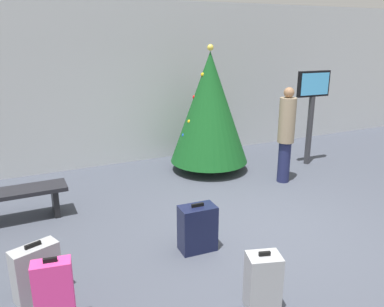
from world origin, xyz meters
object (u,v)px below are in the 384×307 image
at_px(holiday_tree, 210,108).
at_px(traveller_0, 286,133).
at_px(suitcase_3, 263,282).
at_px(flight_info_kiosk, 312,102).
at_px(suitcase_0, 198,228).
at_px(waiting_bench, 15,198).
at_px(suitcase_1, 54,296).
at_px(suitcase_2, 37,272).

relative_size(holiday_tree, traveller_0, 1.40).
bearing_deg(suitcase_3, holiday_tree, 69.17).
bearing_deg(holiday_tree, flight_info_kiosk, -15.20).
height_order(flight_info_kiosk, suitcase_0, flight_info_kiosk).
relative_size(waiting_bench, suitcase_3, 2.27).
height_order(holiday_tree, flight_info_kiosk, holiday_tree).
height_order(suitcase_0, suitcase_3, suitcase_3).
bearing_deg(suitcase_1, traveller_0, 26.56).
xyz_separation_m(flight_info_kiosk, suitcase_0, (-3.63, -2.09, -1.02)).
bearing_deg(suitcase_3, traveller_0, 48.46).
distance_m(waiting_bench, suitcase_2, 1.98).
xyz_separation_m(holiday_tree, suitcase_0, (-1.57, -2.65, -0.97)).
height_order(holiday_tree, traveller_0, holiday_tree).
distance_m(suitcase_2, suitcase_3, 2.29).
distance_m(holiday_tree, suitcase_0, 3.22).
distance_m(flight_info_kiosk, suitcase_1, 6.15).
bearing_deg(flight_info_kiosk, traveller_0, -150.97).
distance_m(flight_info_kiosk, traveller_0, 1.34).
bearing_deg(traveller_0, flight_info_kiosk, 29.03).
relative_size(holiday_tree, suitcase_1, 3.31).
bearing_deg(holiday_tree, waiting_bench, -167.53).
xyz_separation_m(traveller_0, suitcase_1, (-4.28, -2.14, -0.58)).
distance_m(flight_info_kiosk, suitcase_0, 4.31).
bearing_deg(suitcase_3, suitcase_0, 93.55).
bearing_deg(suitcase_1, waiting_bench, 95.46).
distance_m(suitcase_0, suitcase_1, 1.91).
bearing_deg(suitcase_3, suitcase_2, 149.79).
distance_m(traveller_0, suitcase_3, 3.71).
relative_size(holiday_tree, waiting_bench, 1.69).
relative_size(flight_info_kiosk, suitcase_2, 3.11).
distance_m(waiting_bench, traveller_0, 4.58).
distance_m(holiday_tree, traveller_0, 1.54).
relative_size(suitcase_1, suitcase_2, 1.19).
xyz_separation_m(waiting_bench, suitcase_2, (0.13, -1.97, -0.07)).
bearing_deg(suitcase_1, suitcase_3, -17.64).
xyz_separation_m(flight_info_kiosk, suitcase_3, (-3.55, -3.36, -1.01)).
relative_size(flight_info_kiosk, suitcase_3, 3.04).
relative_size(suitcase_0, suitcase_3, 0.99).
bearing_deg(holiday_tree, suitcase_2, -141.40).
distance_m(holiday_tree, suitcase_1, 4.81).
bearing_deg(suitcase_0, suitcase_1, -159.10).
distance_m(traveller_0, suitcase_1, 4.82).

